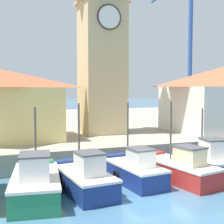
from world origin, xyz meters
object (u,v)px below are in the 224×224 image
at_px(fishing_boat_mid_left, 84,178).
at_px(fishing_boat_center, 133,170).
at_px(clock_tower, 102,47).
at_px(fishing_boat_left_inner, 36,183).
at_px(port_crane_near, 189,59).
at_px(fishing_boat_right_inner, 207,161).
at_px(fishing_boat_mid_right, 179,168).

height_order(fishing_boat_mid_left, fishing_boat_center, fishing_boat_mid_left).
distance_m(fishing_boat_mid_left, fishing_boat_center, 3.02).
bearing_deg(fishing_boat_center, clock_tower, 80.40).
xyz_separation_m(fishing_boat_left_inner, fishing_boat_center, (5.31, 0.70, -0.07)).
bearing_deg(port_crane_near, fishing_boat_center, -130.81).
distance_m(fishing_boat_center, port_crane_near, 27.93).
bearing_deg(fishing_boat_mid_left, fishing_boat_left_inner, -177.26).
bearing_deg(fishing_boat_mid_left, port_crane_near, 45.53).
height_order(fishing_boat_mid_left, fishing_boat_right_inner, fishing_boat_mid_left).
distance_m(fishing_boat_center, fishing_boat_mid_right, 2.57).
bearing_deg(fishing_boat_mid_left, clock_tower, 66.47).
relative_size(fishing_boat_mid_left, fishing_boat_right_inner, 0.98).
bearing_deg(fishing_boat_center, fishing_boat_mid_right, -14.25).
xyz_separation_m(fishing_boat_mid_left, port_crane_near, (20.35, 20.72, 8.49)).
bearing_deg(fishing_boat_mid_right, fishing_boat_right_inner, 16.71).
bearing_deg(fishing_boat_mid_right, fishing_boat_mid_left, 179.56).
bearing_deg(clock_tower, fishing_boat_center, -99.60).
xyz_separation_m(clock_tower, port_crane_near, (15.66, 9.97, 0.49)).
bearing_deg(fishing_boat_mid_left, fishing_boat_right_inner, 5.03).
height_order(fishing_boat_mid_left, clock_tower, clock_tower).
distance_m(fishing_boat_mid_left, fishing_boat_right_inner, 7.95).
bearing_deg(fishing_boat_mid_left, fishing_boat_mid_right, -0.44).
height_order(fishing_boat_right_inner, clock_tower, clock_tower).
distance_m(clock_tower, port_crane_near, 18.57).
distance_m(fishing_boat_mid_right, clock_tower, 13.47).
xyz_separation_m(fishing_boat_left_inner, clock_tower, (7.03, 10.87, 7.96)).
relative_size(fishing_boat_center, clock_tower, 0.30).
relative_size(fishing_boat_mid_left, port_crane_near, 0.25).
height_order(fishing_boat_mid_right, port_crane_near, port_crane_near).
xyz_separation_m(fishing_boat_center, clock_tower, (1.72, 10.16, 8.03)).
bearing_deg(fishing_boat_mid_right, fishing_boat_left_inner, -179.48).
bearing_deg(fishing_boat_left_inner, fishing_boat_mid_right, 0.52).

